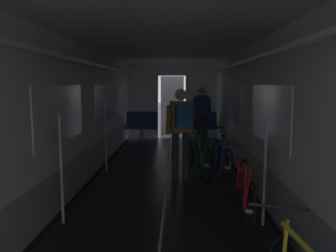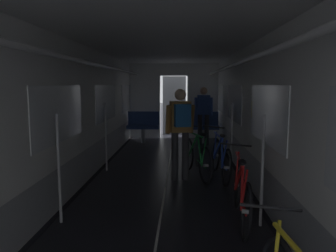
{
  "view_description": "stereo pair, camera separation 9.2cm",
  "coord_description": "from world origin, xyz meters",
  "px_view_note": "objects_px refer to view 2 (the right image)",
  "views": [
    {
      "loc": [
        0.19,
        -1.92,
        1.76
      ],
      "look_at": [
        0.0,
        4.64,
        0.94
      ],
      "focal_mm": 35.46,
      "sensor_mm": 36.0,
      "label": 1
    },
    {
      "loc": [
        0.28,
        -1.92,
        1.76
      ],
      "look_at": [
        0.0,
        4.64,
        0.94
      ],
      "focal_mm": 35.46,
      "sensor_mm": 36.0,
      "label": 2
    }
  ],
  "objects_px": {
    "bicycle_blue": "(221,158)",
    "bicycle_green_in_aisle": "(196,157)",
    "bicycle_red": "(241,193)",
    "person_cyclist_aisle": "(181,126)",
    "bench_seat_far_left": "(143,124)",
    "bench_seat_far_right": "(202,124)",
    "person_standing_near_bench": "(204,112)"
  },
  "relations": [
    {
      "from": "bench_seat_far_left",
      "to": "bench_seat_far_right",
      "type": "xyz_separation_m",
      "value": [
        1.8,
        0.0,
        0.0
      ]
    },
    {
      "from": "bench_seat_far_right",
      "to": "bicycle_red",
      "type": "bearing_deg",
      "value": -88.58
    },
    {
      "from": "bicycle_blue",
      "to": "bicycle_green_in_aisle",
      "type": "distance_m",
      "value": 0.47
    },
    {
      "from": "bicycle_blue",
      "to": "bench_seat_far_left",
      "type": "bearing_deg",
      "value": 116.42
    },
    {
      "from": "bench_seat_far_right",
      "to": "bicycle_blue",
      "type": "distance_m",
      "value": 3.86
    },
    {
      "from": "bench_seat_far_left",
      "to": "bicycle_green_in_aisle",
      "type": "height_order",
      "value": "bench_seat_far_left"
    },
    {
      "from": "bicycle_red",
      "to": "person_cyclist_aisle",
      "type": "xyz_separation_m",
      "value": [
        -0.79,
        1.86,
        0.63
      ]
    },
    {
      "from": "bicycle_green_in_aisle",
      "to": "person_standing_near_bench",
      "type": "xyz_separation_m",
      "value": [
        0.34,
        3.37,
        0.59
      ]
    },
    {
      "from": "bench_seat_far_left",
      "to": "bicycle_green_in_aisle",
      "type": "relative_size",
      "value": 0.6
    },
    {
      "from": "bicycle_blue",
      "to": "person_standing_near_bench",
      "type": "xyz_separation_m",
      "value": [
        -0.11,
        3.48,
        0.59
      ]
    },
    {
      "from": "bicycle_red",
      "to": "person_cyclist_aisle",
      "type": "relative_size",
      "value": 1.0
    },
    {
      "from": "bicycle_red",
      "to": "bicycle_green_in_aisle",
      "type": "relative_size",
      "value": 1.04
    },
    {
      "from": "bicycle_red",
      "to": "person_standing_near_bench",
      "type": "relative_size",
      "value": 1.0
    },
    {
      "from": "bicycle_green_in_aisle",
      "to": "person_standing_near_bench",
      "type": "height_order",
      "value": "person_standing_near_bench"
    },
    {
      "from": "person_cyclist_aisle",
      "to": "bicycle_green_in_aisle",
      "type": "relative_size",
      "value": 1.03
    },
    {
      "from": "bench_seat_far_left",
      "to": "bicycle_blue",
      "type": "distance_m",
      "value": 4.31
    },
    {
      "from": "bicycle_green_in_aisle",
      "to": "bench_seat_far_left",
      "type": "bearing_deg",
      "value": 111.28
    },
    {
      "from": "bench_seat_far_right",
      "to": "bicycle_red",
      "type": "height_order",
      "value": "bench_seat_far_right"
    },
    {
      "from": "bench_seat_far_left",
      "to": "person_cyclist_aisle",
      "type": "xyz_separation_m",
      "value": [
        1.16,
        -4.01,
        0.45
      ]
    },
    {
      "from": "bench_seat_far_right",
      "to": "bicycle_green_in_aisle",
      "type": "bearing_deg",
      "value": -95.2
    },
    {
      "from": "person_cyclist_aisle",
      "to": "bicycle_green_in_aisle",
      "type": "bearing_deg",
      "value": 41.04
    },
    {
      "from": "bench_seat_far_left",
      "to": "bicycle_red",
      "type": "bearing_deg",
      "value": -71.64
    },
    {
      "from": "bicycle_red",
      "to": "bicycle_blue",
      "type": "relative_size",
      "value": 1.0
    },
    {
      "from": "bench_seat_far_right",
      "to": "bicycle_blue",
      "type": "relative_size",
      "value": 0.58
    },
    {
      "from": "bench_seat_far_right",
      "to": "bicycle_blue",
      "type": "xyz_separation_m",
      "value": [
        0.11,
        -3.85,
        -0.19
      ]
    },
    {
      "from": "bicycle_green_in_aisle",
      "to": "person_standing_near_bench",
      "type": "bearing_deg",
      "value": 84.17
    },
    {
      "from": "bicycle_green_in_aisle",
      "to": "bench_seat_far_right",
      "type": "bearing_deg",
      "value": 84.8
    },
    {
      "from": "bench_seat_far_right",
      "to": "bicycle_green_in_aisle",
      "type": "distance_m",
      "value": 3.77
    },
    {
      "from": "bench_seat_far_left",
      "to": "bicycle_blue",
      "type": "relative_size",
      "value": 0.58
    },
    {
      "from": "bench_seat_far_right",
      "to": "bicycle_green_in_aisle",
      "type": "relative_size",
      "value": 0.6
    },
    {
      "from": "bench_seat_far_left",
      "to": "bicycle_blue",
      "type": "height_order",
      "value": "bench_seat_far_left"
    },
    {
      "from": "bench_seat_far_right",
      "to": "person_cyclist_aisle",
      "type": "bearing_deg",
      "value": -99.12
    }
  ]
}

